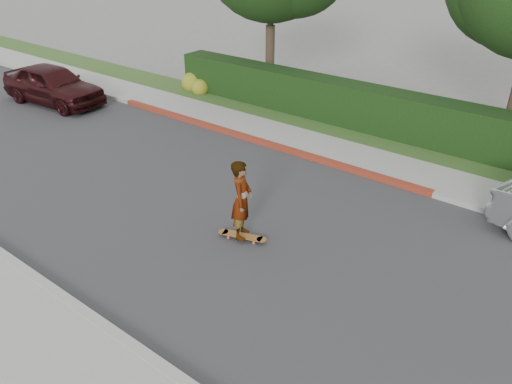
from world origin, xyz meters
TOP-DOWN VIEW (x-y plane):
  - ground at (0.00, 0.00)m, footprint 120.00×120.00m
  - road at (0.00, 0.00)m, footprint 60.00×8.00m
  - curb_near at (0.00, -4.10)m, footprint 60.00×0.20m
  - curb_far at (0.00, 4.10)m, footprint 60.00×0.20m
  - curb_red_section at (-5.00, 4.10)m, footprint 12.00×0.21m
  - sidewalk_far at (0.00, 5.00)m, footprint 60.00×1.60m
  - planting_strip at (0.00, 6.60)m, footprint 60.00×1.60m
  - hedge at (-3.00, 7.20)m, footprint 15.00×1.00m
  - flowering_shrub at (-10.01, 6.74)m, footprint 1.40×1.00m
  - skateboard at (-1.67, -0.44)m, footprint 1.15×0.56m
  - skateboarder at (-1.67, -0.44)m, footprint 0.68×0.79m
  - car_maroon at (-13.30, 2.41)m, footprint 4.52×2.16m

SIDE VIEW (x-z plane):
  - ground at x=0.00m, z-range 0.00..0.00m
  - road at x=0.00m, z-range 0.00..0.01m
  - planting_strip at x=0.00m, z-range 0.00..0.10m
  - sidewalk_far at x=0.00m, z-range 0.00..0.12m
  - curb_near at x=0.00m, z-range 0.00..0.15m
  - curb_far at x=0.00m, z-range 0.00..0.15m
  - curb_red_section at x=-5.00m, z-range 0.00..0.15m
  - skateboard at x=-1.67m, z-range 0.05..0.15m
  - flowering_shrub at x=-10.01m, z-range -0.12..0.78m
  - car_maroon at x=-13.30m, z-range 0.00..1.49m
  - hedge at x=-3.00m, z-range 0.00..1.50m
  - skateboarder at x=-1.67m, z-range 0.12..1.94m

